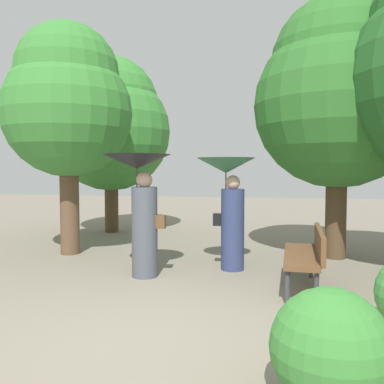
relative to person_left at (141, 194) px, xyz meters
The scene contains 8 objects.
ground_plane 2.66m from the person_left, 72.68° to the right, with size 40.00×40.00×0.00m, color gray.
person_left is the anchor object (origin of this frame).
person_right 1.44m from the person_left, 27.66° to the left, with size 0.95×0.95×1.82m.
park_bench 2.55m from the person_left, ahead, with size 0.58×1.53×0.83m.
tree_near_left 4.85m from the person_left, 117.31° to the left, with size 3.05×3.05×4.53m.
tree_near_right 4.07m from the person_left, 31.07° to the left, with size 3.02×3.02×4.76m.
tree_mid_left 2.84m from the person_left, 144.24° to the left, with size 2.44×2.44×4.41m.
bush_path_left 3.92m from the person_left, 52.71° to the right, with size 0.83×0.83×0.83m, color #387F33.
Camera 1 is at (1.19, -3.63, 1.64)m, focal length 37.87 mm.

